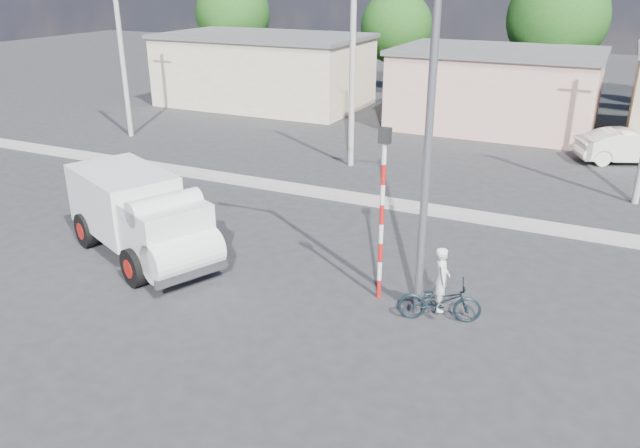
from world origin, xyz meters
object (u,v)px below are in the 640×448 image
at_px(cyclist, 441,290).
at_px(streetlight, 423,107).
at_px(car_cream, 629,147).
at_px(traffic_pole, 382,201).
at_px(truck, 141,215).
at_px(bicycle, 440,301).

relative_size(cyclist, streetlight, 0.17).
height_order(cyclist, car_cream, cyclist).
bearing_deg(cyclist, streetlight, 62.55).
height_order(car_cream, streetlight, streetlight).
height_order(cyclist, traffic_pole, traffic_pole).
distance_m(truck, bicycle, 8.62).
distance_m(bicycle, car_cream, 16.87).
bearing_deg(traffic_pole, streetlight, -17.73).
height_order(bicycle, traffic_pole, traffic_pole).
relative_size(traffic_pole, streetlight, 0.48).
bearing_deg(streetlight, bicycle, -9.84).
bearing_deg(traffic_pole, car_cream, 71.29).
bearing_deg(car_cream, bicycle, 143.52).
xyz_separation_m(bicycle, traffic_pole, (-1.66, 0.43, 2.09)).
xyz_separation_m(traffic_pole, streetlight, (0.94, -0.30, 2.37)).
distance_m(traffic_pole, streetlight, 2.56).
bearing_deg(truck, car_cream, 77.78).
distance_m(cyclist, streetlight, 4.25).
xyz_separation_m(bicycle, car_cream, (3.76, 16.44, 0.20)).
bearing_deg(cyclist, car_cream, -30.50).
height_order(bicycle, streetlight, streetlight).
distance_m(car_cream, traffic_pole, 17.01).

